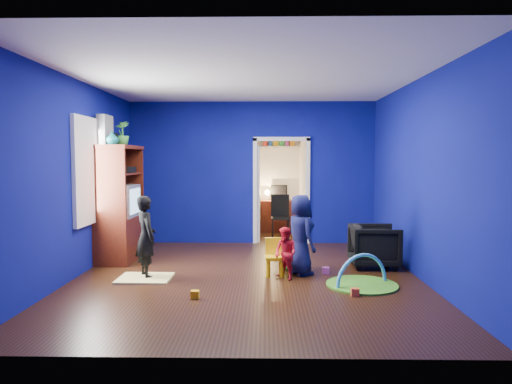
{
  "coord_description": "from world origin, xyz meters",
  "views": [
    {
      "loc": [
        0.26,
        -6.6,
        1.73
      ],
      "look_at": [
        0.12,
        0.4,
        1.22
      ],
      "focal_mm": 32.0,
      "sensor_mm": 36.0,
      "label": 1
    }
  ],
  "objects_px": {
    "kid_chair": "(275,259)",
    "play_mat": "(362,285)",
    "tv_armoire": "(119,203)",
    "hopper_ball": "(296,256)",
    "study_desk": "(279,216)",
    "crt_tv": "(122,201)",
    "child_navy": "(300,235)",
    "vase": "(112,138)",
    "toddler_red": "(286,253)",
    "armchair": "(374,246)",
    "child_black": "(146,237)",
    "folding_chair": "(280,217)"
  },
  "relations": [
    {
      "from": "armchair",
      "to": "kid_chair",
      "type": "bearing_deg",
      "value": 111.71
    },
    {
      "from": "child_black",
      "to": "kid_chair",
      "type": "distance_m",
      "value": 1.92
    },
    {
      "from": "kid_chair",
      "to": "child_navy",
      "type": "bearing_deg",
      "value": 10.81
    },
    {
      "from": "toddler_red",
      "to": "play_mat",
      "type": "relative_size",
      "value": 0.78
    },
    {
      "from": "kid_chair",
      "to": "play_mat",
      "type": "height_order",
      "value": "kid_chair"
    },
    {
      "from": "child_navy",
      "to": "kid_chair",
      "type": "relative_size",
      "value": 2.41
    },
    {
      "from": "child_navy",
      "to": "child_black",
      "type": "bearing_deg",
      "value": 70.93
    },
    {
      "from": "armchair",
      "to": "study_desk",
      "type": "relative_size",
      "value": 0.85
    },
    {
      "from": "crt_tv",
      "to": "study_desk",
      "type": "xyz_separation_m",
      "value": [
        2.78,
        3.17,
        -0.65
      ]
    },
    {
      "from": "hopper_ball",
      "to": "play_mat",
      "type": "relative_size",
      "value": 0.46
    },
    {
      "from": "kid_chair",
      "to": "study_desk",
      "type": "distance_m",
      "value": 4.19
    },
    {
      "from": "toddler_red",
      "to": "tv_armoire",
      "type": "bearing_deg",
      "value": -155.74
    },
    {
      "from": "armchair",
      "to": "vase",
      "type": "bearing_deg",
      "value": 89.93
    },
    {
      "from": "toddler_red",
      "to": "study_desk",
      "type": "distance_m",
      "value": 4.38
    },
    {
      "from": "child_black",
      "to": "kid_chair",
      "type": "relative_size",
      "value": 2.4
    },
    {
      "from": "hopper_ball",
      "to": "play_mat",
      "type": "bearing_deg",
      "value": -45.54
    },
    {
      "from": "tv_armoire",
      "to": "crt_tv",
      "type": "bearing_deg",
      "value": 0.0
    },
    {
      "from": "study_desk",
      "to": "crt_tv",
      "type": "bearing_deg",
      "value": -131.25
    },
    {
      "from": "armchair",
      "to": "kid_chair",
      "type": "distance_m",
      "value": 1.72
    },
    {
      "from": "child_navy",
      "to": "vase",
      "type": "distance_m",
      "value": 3.41
    },
    {
      "from": "armchair",
      "to": "hopper_ball",
      "type": "relative_size",
      "value": 1.68
    },
    {
      "from": "child_navy",
      "to": "vase",
      "type": "xyz_separation_m",
      "value": [
        -3.02,
        0.62,
        1.47
      ]
    },
    {
      "from": "toddler_red",
      "to": "vase",
      "type": "height_order",
      "value": "vase"
    },
    {
      "from": "hopper_ball",
      "to": "study_desk",
      "type": "xyz_separation_m",
      "value": [
        -0.15,
        3.84,
        0.15
      ]
    },
    {
      "from": "kid_chair",
      "to": "play_mat",
      "type": "xyz_separation_m",
      "value": [
        1.18,
        -0.52,
        -0.24
      ]
    },
    {
      "from": "toddler_red",
      "to": "hopper_ball",
      "type": "relative_size",
      "value": 1.69
    },
    {
      "from": "toddler_red",
      "to": "child_black",
      "type": "bearing_deg",
      "value": -133.75
    },
    {
      "from": "crt_tv",
      "to": "study_desk",
      "type": "distance_m",
      "value": 4.27
    },
    {
      "from": "toddler_red",
      "to": "tv_armoire",
      "type": "xyz_separation_m",
      "value": [
        -2.78,
        1.21,
        0.6
      ]
    },
    {
      "from": "child_navy",
      "to": "folding_chair",
      "type": "distance_m",
      "value": 3.14
    },
    {
      "from": "crt_tv",
      "to": "study_desk",
      "type": "relative_size",
      "value": 0.8
    },
    {
      "from": "tv_armoire",
      "to": "hopper_ball",
      "type": "relative_size",
      "value": 4.39
    },
    {
      "from": "vase",
      "to": "play_mat",
      "type": "distance_m",
      "value": 4.5
    },
    {
      "from": "toddler_red",
      "to": "play_mat",
      "type": "xyz_separation_m",
      "value": [
        1.03,
        -0.32,
        -0.36
      ]
    },
    {
      "from": "kid_chair",
      "to": "vase",
      "type": "bearing_deg",
      "value": 161.96
    },
    {
      "from": "toddler_red",
      "to": "hopper_ball",
      "type": "height_order",
      "value": "toddler_red"
    },
    {
      "from": "vase",
      "to": "hopper_ball",
      "type": "bearing_deg",
      "value": -7.04
    },
    {
      "from": "child_navy",
      "to": "study_desk",
      "type": "xyz_separation_m",
      "value": [
        -0.2,
        4.09,
        -0.23
      ]
    },
    {
      "from": "toddler_red",
      "to": "armchair",
      "type": "bearing_deg",
      "value": 76.27
    },
    {
      "from": "vase",
      "to": "tv_armoire",
      "type": "xyz_separation_m",
      "value": [
        0.0,
        0.3,
        -1.09
      ]
    },
    {
      "from": "child_black",
      "to": "vase",
      "type": "distance_m",
      "value": 1.86
    },
    {
      "from": "armchair",
      "to": "play_mat",
      "type": "bearing_deg",
      "value": 160.41
    },
    {
      "from": "kid_chair",
      "to": "child_black",
      "type": "bearing_deg",
      "value": -178.49
    },
    {
      "from": "hopper_ball",
      "to": "kid_chair",
      "type": "relative_size",
      "value": 0.89
    },
    {
      "from": "hopper_ball",
      "to": "kid_chair",
      "type": "distance_m",
      "value": 0.48
    },
    {
      "from": "crt_tv",
      "to": "hopper_ball",
      "type": "distance_m",
      "value": 3.1
    },
    {
      "from": "toddler_red",
      "to": "tv_armoire",
      "type": "distance_m",
      "value": 3.09
    },
    {
      "from": "study_desk",
      "to": "folding_chair",
      "type": "bearing_deg",
      "value": -90.0
    },
    {
      "from": "child_navy",
      "to": "kid_chair",
      "type": "distance_m",
      "value": 0.53
    },
    {
      "from": "vase",
      "to": "hopper_ball",
      "type": "height_order",
      "value": "vase"
    }
  ]
}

